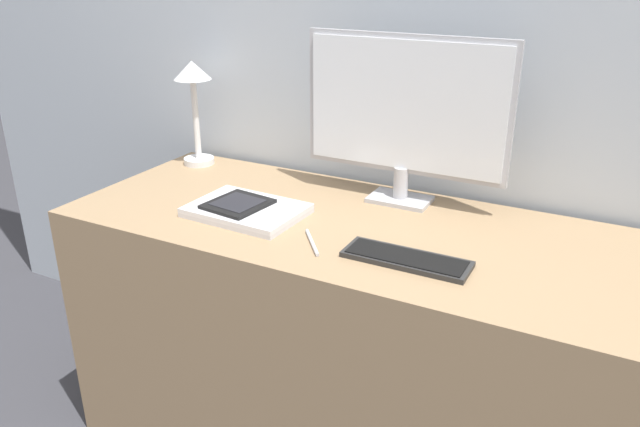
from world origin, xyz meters
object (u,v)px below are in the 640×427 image
object	(u,v)px
ereader	(238,204)
desk_lamp	(194,92)
laptop	(247,210)
pen	(312,242)
keyboard	(406,259)
monitor	(405,112)

from	to	relation	value
ereader	desk_lamp	xyz separation A→B (m)	(-0.36, 0.30, 0.21)
laptop	pen	xyz separation A→B (m)	(0.24, -0.08, -0.01)
keyboard	desk_lamp	size ratio (longest dim) A/B	0.86
monitor	keyboard	xyz separation A→B (m)	(0.15, -0.34, -0.24)
desk_lamp	pen	size ratio (longest dim) A/B	2.94
keyboard	laptop	distance (m)	0.47
keyboard	desk_lamp	world-z (taller)	desk_lamp
laptop	ereader	distance (m)	0.03
monitor	desk_lamp	distance (m)	0.71
desk_lamp	pen	distance (m)	0.76
keyboard	pen	xyz separation A→B (m)	(-0.23, -0.02, -0.00)
monitor	keyboard	size ratio (longest dim) A/B	1.97
ereader	monitor	bearing A→B (deg)	39.79
monitor	desk_lamp	bearing A→B (deg)	179.34
pen	laptop	bearing A→B (deg)	161.75
keyboard	laptop	bearing A→B (deg)	172.50
keyboard	ereader	xyz separation A→B (m)	(-0.49, 0.05, 0.02)
laptop	ereader	bearing A→B (deg)	-161.33
pen	keyboard	bearing A→B (deg)	4.17
monitor	laptop	world-z (taller)	monitor
monitor	pen	world-z (taller)	monitor
keyboard	ereader	bearing A→B (deg)	173.69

